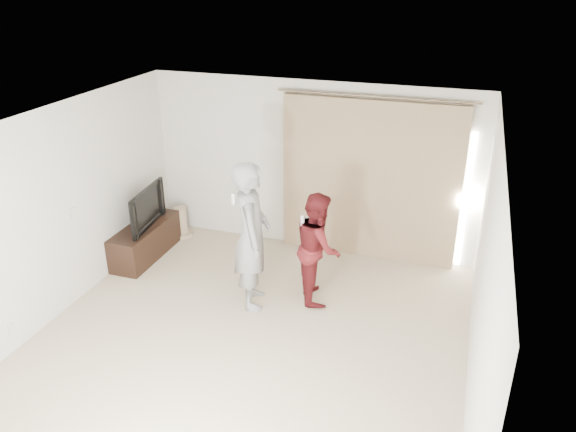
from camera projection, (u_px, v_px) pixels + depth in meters
The scene contains 10 objects.
floor at pixel (244, 346), 6.58m from camera, with size 5.50×5.50×0.00m, color #C4B093.
wall_back at pixel (311, 167), 8.42m from camera, with size 5.00×0.04×2.60m, color silver.
wall_left at pixel (49, 218), 6.76m from camera, with size 0.04×5.50×2.60m.
ceiling at pixel (236, 131), 5.50m from camera, with size 5.00×5.50×0.01m, color white.
curtain at pixel (370, 182), 8.14m from camera, with size 2.80×0.11×2.46m.
tv_console at pixel (145, 241), 8.50m from camera, with size 0.46×1.34×0.51m, color black.
tv at pixel (141, 207), 8.27m from camera, with size 1.04×0.14×0.60m, color black.
scratching_post at pixel (181, 224), 9.17m from camera, with size 0.37×0.37×0.50m.
person_man at pixel (252, 236), 7.04m from camera, with size 0.69×0.83×1.95m.
person_woman at pixel (318, 247), 7.26m from camera, with size 0.79×0.88×1.49m.
Camera 1 is at (2.17, -4.93, 4.11)m, focal length 35.00 mm.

